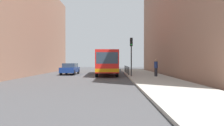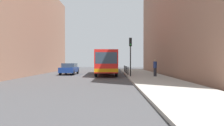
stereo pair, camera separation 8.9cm
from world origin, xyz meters
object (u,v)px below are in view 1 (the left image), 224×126
Objects in this scene: car_beside_bus at (70,69)px; traffic_light at (131,49)px; bollard_farthest at (125,69)px; bus at (107,61)px; bollard_mid at (127,70)px; bollard_far at (126,69)px; pedestrian_near_signal at (156,68)px; bollard_near at (129,71)px.

traffic_light is (7.54, -5.27, 2.22)m from car_beside_bus.
bollard_farthest is (-0.10, 9.55, -2.38)m from traffic_light.
bus is 2.51× the size of car_beside_bus.
bollard_mid is 1.00× the size of bollard_farthest.
bollard_far is at bearing 90.00° from bollard_mid.
bollard_far is at bearing 49.41° from pedestrian_near_signal.
bollard_near and bollard_far have the same top height.
bollard_farthest is at bearing 90.00° from bollard_far.
bollard_far is at bearing -90.00° from bollard_farthest.
traffic_light is at bearing 117.47° from pedestrian_near_signal.
bus is at bearing 172.54° from bollard_mid.
bus is 11.69× the size of bollard_farthest.
traffic_light reaches higher than car_beside_bus.
bollard_mid is 1.00× the size of bollard_far.
bollard_near is (-0.10, 2.17, -2.38)m from traffic_light.
car_beside_bus is at bearing 175.09° from bollard_mid.
bus is at bearing 133.63° from bollard_near.
pedestrian_near_signal is at bearing -69.18° from bollard_far.
car_beside_bus is 7.67m from bollard_far.
pedestrian_near_signal is (2.72, -9.60, 0.44)m from bollard_farthest.
bus is 2.92m from bollard_mid.
pedestrian_near_signal is (2.72, -2.22, 0.44)m from bollard_near.
bollard_far is 2.46m from bollard_farthest.
bus is 7.41m from pedestrian_near_signal.
bollard_near is at bearing 79.27° from pedestrian_near_signal.
bus is 4.87m from car_beside_bus.
traffic_light is 7.48m from bollard_far.
bollard_near is at bearing -90.00° from bollard_far.
traffic_light reaches higher than bollard_mid.
bus is at bearing 75.57° from pedestrian_near_signal.
bus is 11.69× the size of bollard_far.
pedestrian_near_signal is (5.39, -5.03, -0.66)m from bus.
pedestrian_near_signal is (2.62, -0.05, -1.94)m from traffic_light.
car_beside_bus is 7.47m from bollard_mid.
bollard_near is at bearing 92.63° from traffic_light.
traffic_light reaches higher than pedestrian_near_signal.
traffic_light is 3.26m from pedestrian_near_signal.
traffic_light is 5.21m from bollard_mid.
pedestrian_near_signal reaches higher than bollard_mid.
bollard_mid is at bearing 90.00° from bollard_near.
pedestrian_near_signal is at bearing -59.89° from bollard_mid.
bollard_near is (7.44, -3.10, -0.16)m from car_beside_bus.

